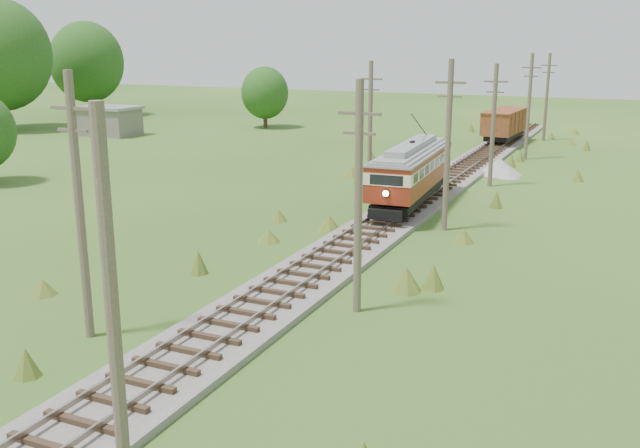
% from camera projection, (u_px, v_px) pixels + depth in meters
% --- Properties ---
extents(railbed_main, '(3.60, 96.00, 0.57)m').
position_uv_depth(railbed_main, '(404.00, 209.00, 42.21)').
color(railbed_main, '#605B54').
rests_on(railbed_main, ground).
extents(streetcar, '(3.36, 11.51, 5.22)m').
position_uv_depth(streetcar, '(411.00, 168.00, 42.66)').
color(streetcar, black).
rests_on(streetcar, ground).
extents(gondola, '(3.19, 8.61, 2.82)m').
position_uv_depth(gondola, '(505.00, 123.00, 69.53)').
color(gondola, black).
rests_on(gondola, ground).
extents(gravel_pile, '(3.38, 3.58, 1.23)m').
position_uv_depth(gravel_pile, '(501.00, 167.00, 53.91)').
color(gravel_pile, gray).
rests_on(gravel_pile, ground).
extents(utility_pole_r_1, '(0.30, 0.30, 8.80)m').
position_uv_depth(utility_pole_r_1, '(113.00, 321.00, 14.36)').
color(utility_pole_r_1, brown).
rests_on(utility_pole_r_1, ground).
extents(utility_pole_r_2, '(1.60, 0.30, 8.60)m').
position_uv_depth(utility_pole_r_2, '(358.00, 196.00, 25.73)').
color(utility_pole_r_2, brown).
rests_on(utility_pole_r_2, ground).
extents(utility_pole_r_3, '(1.60, 0.30, 9.00)m').
position_uv_depth(utility_pole_r_3, '(448.00, 144.00, 37.18)').
color(utility_pole_r_3, brown).
rests_on(utility_pole_r_3, ground).
extents(utility_pole_r_4, '(1.60, 0.30, 8.40)m').
position_uv_depth(utility_pole_r_4, '(493.00, 124.00, 48.79)').
color(utility_pole_r_4, brown).
rests_on(utility_pole_r_4, ground).
extents(utility_pole_r_5, '(1.60, 0.30, 8.90)m').
position_uv_depth(utility_pole_r_5, '(529.00, 106.00, 60.03)').
color(utility_pole_r_5, brown).
rests_on(utility_pole_r_5, ground).
extents(utility_pole_r_6, '(1.60, 0.30, 8.70)m').
position_uv_depth(utility_pole_r_6, '(547.00, 96.00, 71.59)').
color(utility_pole_r_6, brown).
rests_on(utility_pole_r_6, ground).
extents(utility_pole_l_a, '(1.60, 0.30, 9.00)m').
position_uv_depth(utility_pole_l_a, '(79.00, 205.00, 23.40)').
color(utility_pole_l_a, brown).
rests_on(utility_pole_l_a, ground).
extents(utility_pole_l_b, '(1.60, 0.30, 8.60)m').
position_uv_depth(utility_pole_l_b, '(370.00, 124.00, 48.25)').
color(utility_pole_l_b, brown).
rests_on(utility_pole_l_b, ground).
extents(tree_left_5, '(9.66, 9.66, 12.44)m').
position_uv_depth(tree_left_5, '(87.00, 62.00, 94.67)').
color(tree_left_5, '#38281C').
rests_on(tree_left_5, ground).
extents(tree_mid_a, '(5.46, 5.46, 7.03)m').
position_uv_depth(tree_mid_a, '(265.00, 93.00, 82.46)').
color(tree_mid_a, '#38281C').
rests_on(tree_mid_a, ground).
extents(shed, '(6.40, 4.40, 3.10)m').
position_uv_depth(shed, '(109.00, 120.00, 76.42)').
color(shed, slate).
rests_on(shed, ground).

